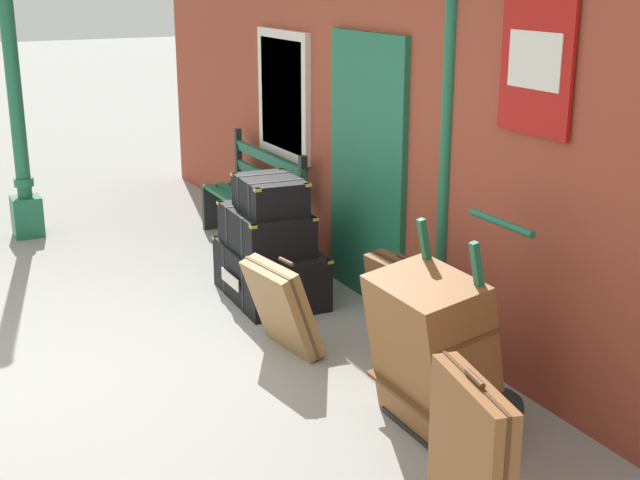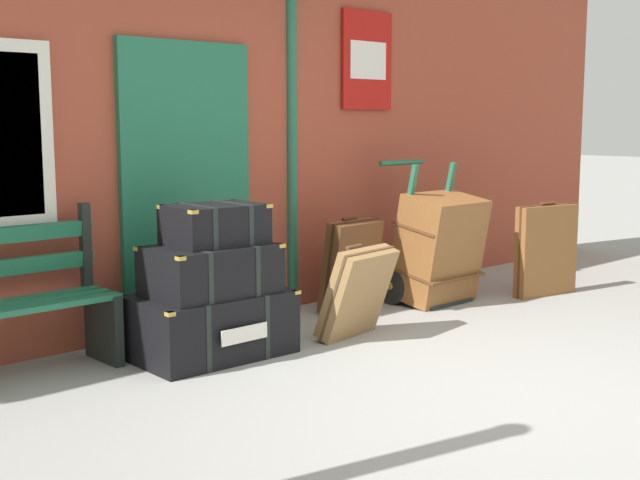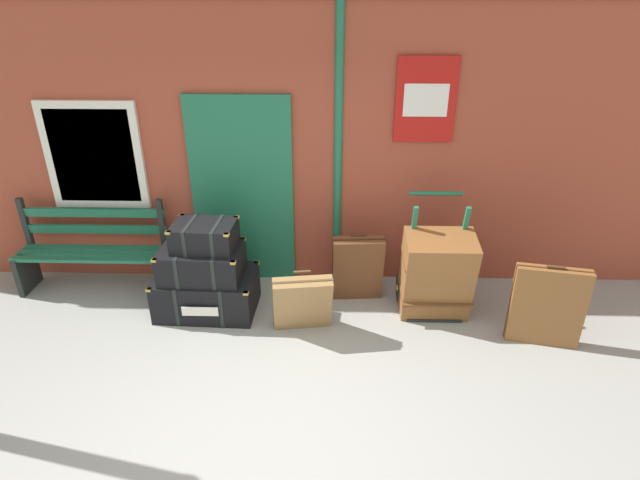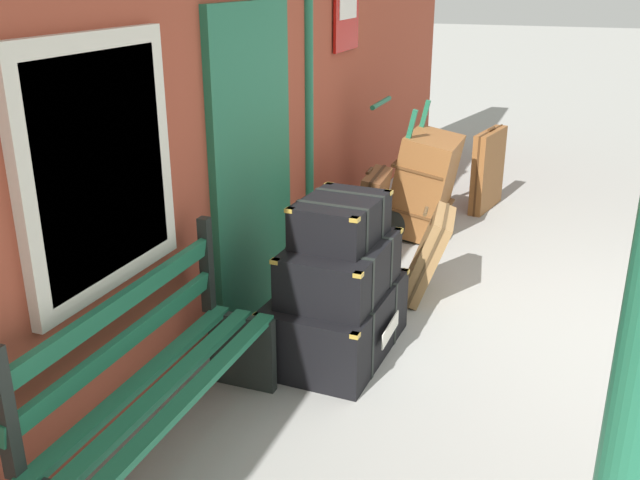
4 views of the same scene
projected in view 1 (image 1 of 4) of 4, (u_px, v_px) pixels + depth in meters
The scene contains 12 objects.
ground_plane at pixel (73, 374), 5.72m from camera, with size 60.00×60.00×0.00m, color gray.
brick_facade at pixel (414, 104), 6.39m from camera, with size 10.40×0.35×3.20m.
lamp_post at pixel (18, 125), 8.40m from camera, with size 0.28×0.28×2.94m.
platform_bench at pixel (255, 201), 8.27m from camera, with size 1.60×0.43×1.01m.
steamer_trunk_base at pixel (270, 273), 7.02m from camera, with size 1.04×0.70×0.43m.
steamer_trunk_middle at pixel (266, 229), 6.90m from camera, with size 0.83×0.58×0.33m.
steamer_trunk_top at pixel (270, 194), 6.78m from camera, with size 0.64×0.49×0.27m.
porters_trolley at pixel (457, 377), 5.07m from camera, with size 0.71×0.61×1.20m.
large_brown_trunk at pixel (433, 351), 4.93m from camera, with size 0.70×0.58×0.94m.
suitcase_slate at pixel (282, 307), 5.96m from camera, with size 0.60×0.42×0.67m.
suitcase_charcoal at pixel (470, 462), 3.95m from camera, with size 0.67×0.25×0.84m.
suitcase_caramel at pixel (401, 313), 5.74m from camera, with size 0.55×0.30×0.77m.
Camera 1 is at (5.38, -0.90, 2.52)m, focal length 49.00 mm.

